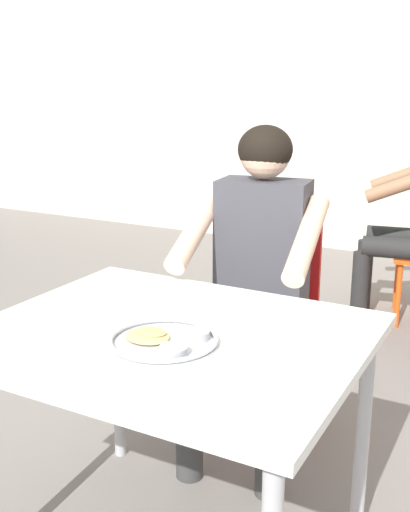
{
  "coord_description": "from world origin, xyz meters",
  "views": [
    {
      "loc": [
        0.94,
        -1.29,
        1.39
      ],
      "look_at": [
        0.07,
        0.31,
        0.89
      ],
      "focal_mm": 43.67,
      "sensor_mm": 36.0,
      "label": 1
    }
  ],
  "objects_px": {
    "table_foreground": "(170,356)",
    "diner_foreground": "(256,263)",
    "chair_foreground": "(270,308)",
    "thali_tray": "(165,340)"
  },
  "relations": [
    {
      "from": "table_foreground",
      "to": "diner_foreground",
      "type": "relative_size",
      "value": 0.84
    },
    {
      "from": "table_foreground",
      "to": "diner_foreground",
      "type": "bearing_deg",
      "value": 94.09
    },
    {
      "from": "table_foreground",
      "to": "thali_tray",
      "type": "height_order",
      "value": "thali_tray"
    },
    {
      "from": "chair_foreground",
      "to": "diner_foreground",
      "type": "distance_m",
      "value": 0.33
    },
    {
      "from": "chair_foreground",
      "to": "table_foreground",
      "type": "bearing_deg",
      "value": -85.44
    },
    {
      "from": "thali_tray",
      "to": "diner_foreground",
      "type": "relative_size",
      "value": 0.23
    },
    {
      "from": "table_foreground",
      "to": "chair_foreground",
      "type": "height_order",
      "value": "chair_foreground"
    },
    {
      "from": "chair_foreground",
      "to": "diner_foreground",
      "type": "relative_size",
      "value": 0.67
    },
    {
      "from": "diner_foreground",
      "to": "thali_tray",
      "type": "bearing_deg",
      "value": -83.5
    },
    {
      "from": "thali_tray",
      "to": "diner_foreground",
      "type": "height_order",
      "value": "diner_foreground"
    }
  ]
}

